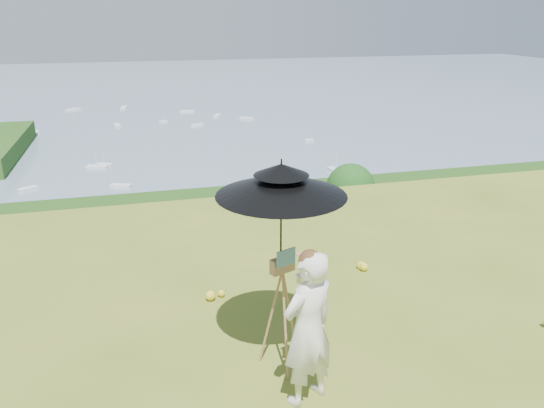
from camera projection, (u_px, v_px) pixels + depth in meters
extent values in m
plane|color=#556C1F|center=(506.00, 397.00, 5.44)|extent=(14.00, 14.00, 0.00)
cube|color=#1A3E10|center=(200.00, 403.00, 47.15)|extent=(140.00, 56.00, 22.00)
cube|color=gray|center=(170.00, 273.00, 85.93)|extent=(170.00, 28.00, 8.00)
plane|color=slate|center=(141.00, 103.00, 235.41)|extent=(700.00, 700.00, 0.00)
imported|color=white|center=(308.00, 329.00, 5.14)|extent=(0.71, 0.61, 1.66)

